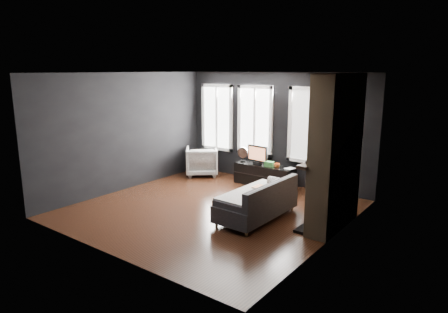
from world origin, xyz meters
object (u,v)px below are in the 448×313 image
Objects in this scene: monitor at (258,154)px; media_console at (264,175)px; book at (287,163)px; mantel_vase at (332,149)px; armchair at (202,160)px; mug at (277,165)px; sofa at (256,199)px.

media_console is at bearing 13.37° from monitor.
mantel_vase is at bearing -36.04° from book.
mug is (2.22, 0.07, 0.16)m from armchair.
mug is at bearing 109.91° from sofa.
sofa is 1.19× the size of media_console.
mantel_vase is (1.70, -0.97, 0.74)m from mug.
media_console is (-1.02, 1.98, -0.12)m from sofa.
book is (0.59, 0.03, 0.38)m from media_console.
mug is (0.38, -0.08, 0.32)m from media_console.
mantel_vase is at bearing -29.84° from mug.
mug is at bearing 1.20° from monitor.
mug is (-0.64, 1.90, 0.20)m from sofa.
mantel_vase is (2.27, -1.03, 0.54)m from monitor.
media_console is 6.06× the size of book.
sofa is 2.07m from book.
sofa is 2.33m from monitor.
book reaches higher than media_console.
sofa is 7.20× the size of book.
book is at bearing 2.39° from media_console.
monitor is 2.55m from mantel_vase.
media_console is 10.81× the size of mug.
media_console is 2.55× the size of monitor.
monitor reaches higher than media_console.
armchair is 0.56× the size of media_console.
monitor reaches higher than book.
armchair is 1.86m from media_console.
mantel_vase reaches higher than armchair.
book is at bearing 143.96° from mantel_vase.
monitor reaches higher than mug.
monitor is (1.65, 0.13, 0.35)m from armchair.
sofa is 2.12× the size of armchair.
sofa is 3.40m from armchair.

